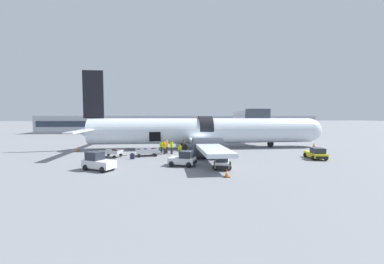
% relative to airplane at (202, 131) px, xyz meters
% --- Properties ---
extents(ground_plane, '(500.00, 500.00, 0.00)m').
position_rel_airplane_xyz_m(ground_plane, '(-0.29, -3.42, -2.74)').
color(ground_plane, slate).
extents(terminal_strip, '(88.45, 10.60, 5.31)m').
position_rel_airplane_xyz_m(terminal_strip, '(-0.29, 41.15, -0.09)').
color(terminal_strip, '#9EA3AD').
rests_on(terminal_strip, ground_plane).
extents(jet_bridge_stub, '(4.01, 10.88, 6.48)m').
position_rel_airplane_xyz_m(jet_bridge_stub, '(10.40, 6.47, 1.86)').
color(jet_bridge_stub, '#4C4C51').
rests_on(jet_bridge_stub, ground_plane).
extents(airplane, '(40.18, 35.96, 12.10)m').
position_rel_airplane_xyz_m(airplane, '(0.00, 0.00, 0.00)').
color(airplane, silver).
rests_on(airplane, ground_plane).
extents(baggage_tug_lead, '(3.49, 2.85, 1.73)m').
position_rel_airplane_xyz_m(baggage_tug_lead, '(-12.27, -14.28, -2.00)').
color(baggage_tug_lead, silver).
rests_on(baggage_tug_lead, ground_plane).
extents(baggage_tug_mid, '(3.17, 2.60, 1.56)m').
position_rel_airplane_xyz_m(baggage_tug_mid, '(-3.98, -13.28, -2.07)').
color(baggage_tug_mid, silver).
rests_on(baggage_tug_mid, ground_plane).
extents(baggage_tug_rear, '(2.30, 3.26, 1.42)m').
position_rel_airplane_xyz_m(baggage_tug_rear, '(-0.25, -14.95, -2.13)').
color(baggage_tug_rear, silver).
rests_on(baggage_tug_rear, ground_plane).
extents(baggage_tug_spare, '(2.33, 3.49, 1.38)m').
position_rel_airplane_xyz_m(baggage_tug_spare, '(12.31, -11.09, -2.13)').
color(baggage_tug_spare, yellow).
rests_on(baggage_tug_spare, ground_plane).
extents(baggage_cart_loading, '(3.90, 2.52, 0.97)m').
position_rel_airplane_xyz_m(baggage_cart_loading, '(-8.20, -6.54, -2.26)').
color(baggage_cart_loading, silver).
rests_on(baggage_cart_loading, ground_plane).
extents(baggage_cart_queued, '(3.51, 2.42, 1.05)m').
position_rel_airplane_xyz_m(baggage_cart_queued, '(-12.53, -7.22, -2.25)').
color(baggage_cart_queued, '#B7BABF').
rests_on(baggage_cart_queued, ground_plane).
extents(ground_crew_loader_a, '(0.54, 0.58, 1.75)m').
position_rel_airplane_xyz_m(ground_crew_loader_a, '(-5.97, -5.41, -1.82)').
color(ground_crew_loader_a, '#2D2D33').
rests_on(ground_crew_loader_a, ground_plane).
extents(ground_crew_loader_b, '(0.51, 0.51, 1.60)m').
position_rel_airplane_xyz_m(ground_crew_loader_b, '(-4.01, -7.41, -1.90)').
color(ground_crew_loader_b, black).
rests_on(ground_crew_loader_b, ground_plane).
extents(ground_crew_driver, '(0.58, 0.45, 1.66)m').
position_rel_airplane_xyz_m(ground_crew_driver, '(-6.39, -3.87, -1.87)').
color(ground_crew_driver, '#2D2D33').
rests_on(ground_crew_driver, ground_plane).
extents(ground_crew_supervisor, '(0.59, 0.59, 1.86)m').
position_rel_airplane_xyz_m(ground_crew_supervisor, '(-4.99, -5.23, -1.76)').
color(ground_crew_supervisor, '#2D2D33').
rests_on(ground_crew_supervisor, ground_plane).
extents(ground_crew_helper, '(0.56, 0.62, 1.83)m').
position_rel_airplane_xyz_m(ground_crew_helper, '(-5.66, -4.47, -1.78)').
color(ground_crew_helper, '#2D2D33').
rests_on(ground_crew_helper, ground_plane).
extents(suitcase_on_tarmac_upright, '(0.53, 0.28, 0.73)m').
position_rel_airplane_xyz_m(suitcase_on_tarmac_upright, '(-9.81, -8.77, -2.43)').
color(suitcase_on_tarmac_upright, '#1E2347').
rests_on(suitcase_on_tarmac_upright, ground_plane).
extents(safety_cone_nose, '(0.43, 0.43, 0.68)m').
position_rel_airplane_xyz_m(safety_cone_nose, '(19.30, -0.24, -2.42)').
color(safety_cone_nose, black).
rests_on(safety_cone_nose, ground_plane).
extents(safety_cone_engine_left, '(0.49, 0.49, 0.71)m').
position_rel_airplane_xyz_m(safety_cone_engine_left, '(-0.66, -18.31, -2.41)').
color(safety_cone_engine_left, black).
rests_on(safety_cone_engine_left, ground_plane).
extents(safety_cone_wingtip, '(0.46, 0.46, 0.68)m').
position_rel_airplane_xyz_m(safety_cone_wingtip, '(0.51, -9.57, -2.42)').
color(safety_cone_wingtip, black).
rests_on(safety_cone_wingtip, ground_plane).
extents(safety_cone_tail, '(0.61, 0.61, 0.75)m').
position_rel_airplane_xyz_m(safety_cone_tail, '(-18.70, -1.35, -2.39)').
color(safety_cone_tail, black).
rests_on(safety_cone_tail, ground_plane).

